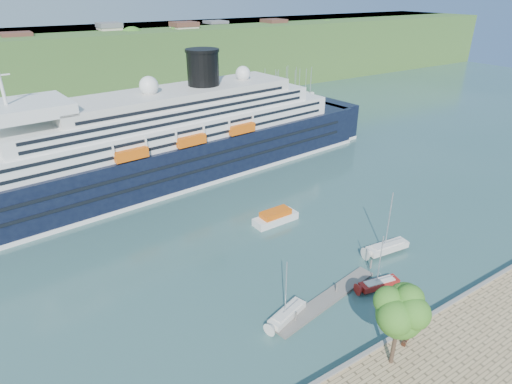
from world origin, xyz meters
name	(u,v)px	position (x,y,z in m)	size (l,w,h in m)	color
ground	(393,342)	(0.00, 0.00, 0.00)	(400.00, 400.00, 0.00)	#2D504E
far_hillside	(83,65)	(0.00, 145.00, 12.00)	(400.00, 50.00, 24.00)	#2F5522
quay_coping	(395,336)	(0.00, -0.20, 1.15)	(220.00, 0.50, 0.30)	slate
cruise_ship	(153,122)	(-6.07, 58.44, 13.24)	(117.89, 17.17, 26.47)	black
park_bench	(406,340)	(0.20, -1.44, 1.48)	(1.49, 0.61, 0.96)	#4A2315
promenade_tree	(398,324)	(-3.33, -2.45, 6.34)	(6.45, 6.45, 10.68)	#2F651A
floating_pontoon	(327,299)	(-1.57, 9.86, 0.20)	(18.42, 2.25, 0.41)	slate
sailboat_white_near	(288,292)	(-8.15, 9.91, 4.25)	(6.59, 1.83, 8.51)	silver
sailboat_red	(382,264)	(6.12, 7.84, 4.11)	(6.36, 1.77, 8.22)	maroon
sailboat_white_far	(391,225)	(13.95, 13.34, 5.07)	(7.85, 2.18, 10.14)	silver
tender_launch	(276,216)	(4.86, 30.79, 1.16)	(8.39, 2.87, 2.32)	#DD590D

